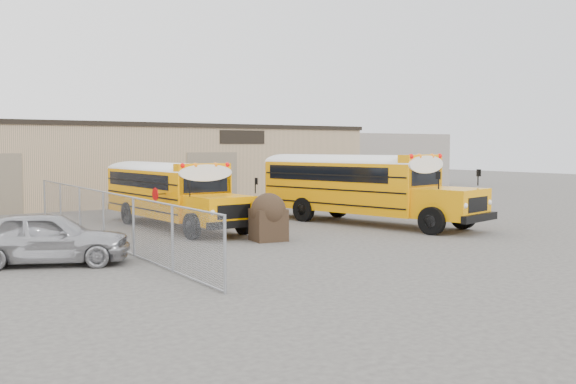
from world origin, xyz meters
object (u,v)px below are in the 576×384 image
school_bus_left (119,183)px  school_bus_right (258,178)px  tarp_bundle (268,216)px  car_silver (48,237)px

school_bus_left → school_bus_right: size_ratio=0.88×
school_bus_right → tarp_bundle: size_ratio=6.32×
tarp_bundle → car_silver: (-7.58, -0.57, -0.10)m
tarp_bundle → school_bus_right: bearing=61.9°
tarp_bundle → car_silver: bearing=-175.7°
school_bus_right → car_silver: bearing=-143.1°
school_bus_right → car_silver: size_ratio=2.38×
school_bus_right → car_silver: 15.18m
car_silver → tarp_bundle: bearing=-61.3°
tarp_bundle → car_silver: size_ratio=0.38×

